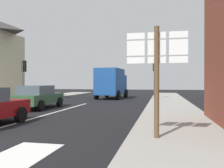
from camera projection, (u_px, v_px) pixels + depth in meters
The scene contains 9 objects.
ground_plane at pixel (77, 106), 16.67m from camera, with size 80.00×80.00×0.00m, color black.
sidewalk_right at pixel (172, 111), 13.42m from camera, with size 3.11×44.00×0.14m, color gray.
lane_centre_stripe at pixel (51, 113), 12.75m from camera, with size 0.16×12.00×0.01m, color silver.
lane_turn_arrow at pixel (20, 156), 5.36m from camera, with size 1.20×2.20×0.01m, color silver.
sedan_far at pixel (38, 97), 15.16m from camera, with size 2.03×4.23×1.47m.
delivery_truck at pixel (111, 83), 24.53m from camera, with size 2.80×5.15×3.05m.
route_sign_post at pixel (157, 70), 6.55m from camera, with size 1.66×0.14×3.20m.
traffic_light_near_left at pixel (24, 72), 19.19m from camera, with size 0.30×0.49×3.43m.
traffic_light_far_right at pixel (154, 72), 22.78m from camera, with size 0.30×0.49×3.66m.
Camera 1 is at (5.76, -5.82, 1.66)m, focal length 38.21 mm.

